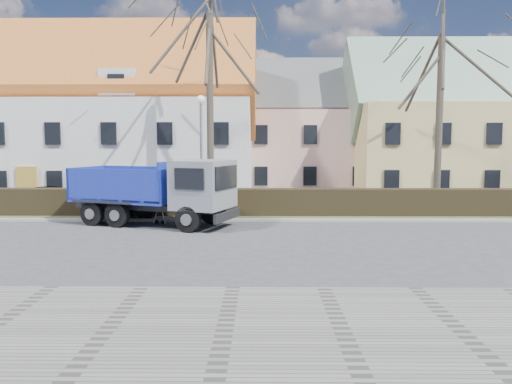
{
  "coord_description": "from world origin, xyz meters",
  "views": [
    {
      "loc": [
        0.69,
        -17.9,
        3.61
      ],
      "look_at": [
        0.48,
        2.11,
        1.6
      ],
      "focal_mm": 35.0,
      "sensor_mm": 36.0,
      "label": 1
    }
  ],
  "objects_px": {
    "cart_frame": "(155,216)",
    "parked_car_a": "(52,196)",
    "dump_truck": "(148,191)",
    "streetlight": "(201,154)"
  },
  "relations": [
    {
      "from": "streetlight",
      "to": "parked_car_a",
      "type": "distance_m",
      "value": 9.47
    },
    {
      "from": "dump_truck",
      "to": "streetlight",
      "type": "height_order",
      "value": "streetlight"
    },
    {
      "from": "dump_truck",
      "to": "parked_car_a",
      "type": "xyz_separation_m",
      "value": [
        -6.78,
        6.05,
        -0.87
      ]
    },
    {
      "from": "dump_truck",
      "to": "cart_frame",
      "type": "height_order",
      "value": "dump_truck"
    },
    {
      "from": "dump_truck",
      "to": "streetlight",
      "type": "xyz_separation_m",
      "value": [
        1.95,
        3.28,
        1.51
      ]
    },
    {
      "from": "dump_truck",
      "to": "parked_car_a",
      "type": "distance_m",
      "value": 9.13
    },
    {
      "from": "dump_truck",
      "to": "parked_car_a",
      "type": "height_order",
      "value": "dump_truck"
    },
    {
      "from": "dump_truck",
      "to": "streetlight",
      "type": "bearing_deg",
      "value": 78.77
    },
    {
      "from": "streetlight",
      "to": "cart_frame",
      "type": "distance_m",
      "value": 4.4
    },
    {
      "from": "cart_frame",
      "to": "parked_car_a",
      "type": "bearing_deg",
      "value": 140.25
    }
  ]
}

